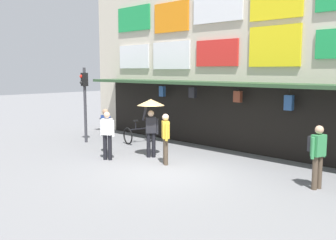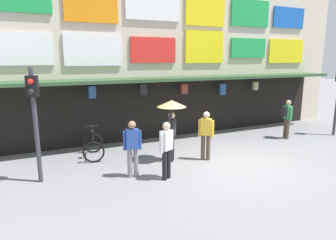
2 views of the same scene
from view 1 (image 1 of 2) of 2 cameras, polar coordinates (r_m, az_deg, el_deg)
ground_plane at (r=11.68m, az=0.12°, el=-7.81°), size 80.00×80.00×0.00m
shopfront at (r=14.92m, az=12.64°, el=10.69°), size 18.00×2.60×8.00m
traffic_light_near at (r=16.52m, az=-12.45°, el=4.03°), size 0.34×0.35×3.20m
bicycle_parked at (r=16.21m, az=-4.36°, el=-2.09°), size 0.91×1.27×1.05m
pedestrian_in_black at (r=13.20m, az=-9.13°, el=-1.92°), size 0.48×0.37×1.68m
pedestrian_in_purple at (r=12.38m, az=-0.37°, el=-2.44°), size 0.44×0.39×1.68m
pedestrian_with_umbrella at (r=13.34m, az=-2.59°, el=1.28°), size 0.96×0.96×2.08m
pedestrian_in_green at (r=14.18m, az=-9.35°, el=-1.28°), size 0.52×0.28×1.68m
pedestrian_in_blue at (r=10.57m, az=21.55°, el=-4.49°), size 0.42×0.52×1.68m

